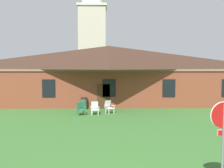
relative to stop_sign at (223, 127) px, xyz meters
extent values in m
cube|color=brown|center=(-3.23, 19.05, -0.25)|extent=(25.64, 10.00, 3.20)
cube|color=#8C6458|center=(-3.23, 19.05, 1.43)|extent=(26.16, 10.20, 0.16)
pyramid|color=#382319|center=(-3.23, 19.05, 2.70)|extent=(26.67, 10.40, 2.39)
cube|color=black|center=(-8.36, 14.02, -0.09)|extent=(1.10, 0.06, 1.50)
cube|color=black|center=(-3.23, 14.02, -0.09)|extent=(1.10, 0.06, 1.50)
cube|color=black|center=(1.90, 14.02, -0.09)|extent=(1.10, 0.06, 1.50)
cube|color=#422819|center=(-3.71, 14.02, -0.80)|extent=(1.10, 0.06, 2.10)
cube|color=#BCB29E|center=(-6.04, 38.89, 5.20)|extent=(4.80, 4.80, 14.11)
cube|color=silver|center=(-6.04, 38.89, 12.44)|extent=(5.18, 5.18, 0.36)
cylinder|color=silver|center=(-6.04, 38.89, 13.72)|extent=(3.80, 3.80, 2.20)
cylinder|color=slate|center=(0.00, 0.00, -0.59)|extent=(0.07, 0.07, 2.53)
cylinder|color=white|center=(0.00, 0.01, 0.36)|extent=(0.80, 0.07, 0.81)
cylinder|color=#B71414|center=(0.00, -0.01, 0.36)|extent=(0.76, 0.07, 0.76)
cube|color=#B71414|center=(0.00, 0.00, -0.16)|extent=(0.32, 0.04, 0.16)
cube|color=white|center=(0.00, 0.01, -0.16)|extent=(0.34, 0.04, 0.18)
cube|color=#28704C|center=(-5.04, 11.07, -1.67)|extent=(0.06, 0.06, 0.36)
cube|color=#28704C|center=(-5.47, 10.93, -1.67)|extent=(0.06, 0.06, 0.36)
cube|color=#28704C|center=(-5.18, 11.49, -1.67)|extent=(0.06, 0.06, 0.36)
cube|color=#28704C|center=(-5.61, 11.35, -1.67)|extent=(0.06, 0.06, 0.36)
cube|color=#28704C|center=(-5.32, 11.21, -1.47)|extent=(0.68, 0.66, 0.05)
cube|color=#28704C|center=(-5.42, 11.51, -1.17)|extent=(0.55, 0.34, 0.54)
cube|color=#28704C|center=(-5.04, 11.28, -1.27)|extent=(0.20, 0.46, 0.03)
cube|color=#28704C|center=(-4.99, 11.13, -1.38)|extent=(0.05, 0.05, 0.22)
cube|color=#28704C|center=(-5.59, 11.10, -1.27)|extent=(0.20, 0.46, 0.03)
cube|color=#28704C|center=(-5.54, 10.95, -1.38)|extent=(0.05, 0.05, 0.22)
cube|color=white|center=(-4.06, 11.15, -1.67)|extent=(0.06, 0.06, 0.36)
cube|color=white|center=(-4.52, 11.09, -1.67)|extent=(0.06, 0.06, 0.36)
cube|color=white|center=(-4.11, 11.58, -1.67)|extent=(0.06, 0.06, 0.36)
cube|color=white|center=(-4.57, 11.53, -1.67)|extent=(0.06, 0.06, 0.36)
cube|color=white|center=(-4.31, 11.34, -1.47)|extent=(0.60, 0.58, 0.05)
cube|color=white|center=(-4.35, 11.65, -1.17)|extent=(0.53, 0.25, 0.54)
cube|color=white|center=(-4.02, 11.35, -1.27)|extent=(0.11, 0.47, 0.03)
cube|color=white|center=(-4.01, 11.19, -1.38)|extent=(0.04, 0.04, 0.22)
cube|color=white|center=(-4.60, 11.29, -1.27)|extent=(0.11, 0.47, 0.03)
cube|color=white|center=(-4.58, 11.12, -1.38)|extent=(0.04, 0.04, 0.22)
cube|color=silver|center=(-2.88, 11.84, -1.67)|extent=(0.07, 0.07, 0.36)
cube|color=silver|center=(-3.26, 11.59, -1.67)|extent=(0.07, 0.07, 0.36)
cube|color=silver|center=(-3.12, 12.21, -1.67)|extent=(0.07, 0.07, 0.36)
cube|color=silver|center=(-3.50, 11.95, -1.67)|extent=(0.07, 0.07, 0.36)
cube|color=silver|center=(-3.19, 11.90, -1.47)|extent=(0.74, 0.73, 0.05)
cube|color=silver|center=(-3.36, 12.16, -1.17)|extent=(0.53, 0.44, 0.54)
cube|color=silver|center=(-2.94, 12.04, -1.27)|extent=(0.31, 0.42, 0.03)
cube|color=silver|center=(-2.85, 11.90, -1.38)|extent=(0.06, 0.06, 0.22)
cube|color=silver|center=(-3.42, 11.72, -1.27)|extent=(0.31, 0.42, 0.03)
cube|color=silver|center=(-3.33, 11.59, -1.38)|extent=(0.06, 0.06, 0.22)
cylinder|color=#335638|center=(-5.34, 13.75, -1.40)|extent=(0.52, 0.52, 0.90)
cylinder|color=black|center=(-5.34, 13.75, -0.91)|extent=(0.56, 0.56, 0.08)
camera|label=1|loc=(-3.39, -7.07, 1.78)|focal=39.86mm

